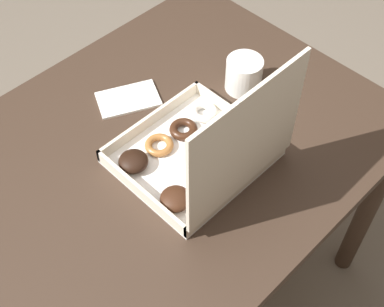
# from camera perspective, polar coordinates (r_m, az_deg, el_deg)

# --- Properties ---
(ground_plane) EXTENTS (8.00, 8.00, 0.00)m
(ground_plane) POSITION_cam_1_polar(r_m,az_deg,el_deg) (1.85, -3.10, -14.58)
(ground_plane) COLOR #6B6054
(dining_table) EXTENTS (1.14, 0.81, 0.73)m
(dining_table) POSITION_cam_1_polar(r_m,az_deg,el_deg) (1.30, -4.27, -3.16)
(dining_table) COLOR #38281E
(dining_table) RESTS_ON ground_plane
(donut_box) EXTENTS (0.32, 0.29, 0.31)m
(donut_box) POSITION_cam_1_polar(r_m,az_deg,el_deg) (1.14, 1.36, 0.01)
(donut_box) COLOR white
(donut_box) RESTS_ON dining_table
(coffee_mug) EXTENTS (0.09, 0.09, 0.09)m
(coffee_mug) POSITION_cam_1_polar(r_m,az_deg,el_deg) (1.34, 5.71, 8.35)
(coffee_mug) COLOR white
(coffee_mug) RESTS_ON dining_table
(paper_napkin) EXTENTS (0.18, 0.15, 0.01)m
(paper_napkin) POSITION_cam_1_polar(r_m,az_deg,el_deg) (1.34, -6.82, 5.79)
(paper_napkin) COLOR white
(paper_napkin) RESTS_ON dining_table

